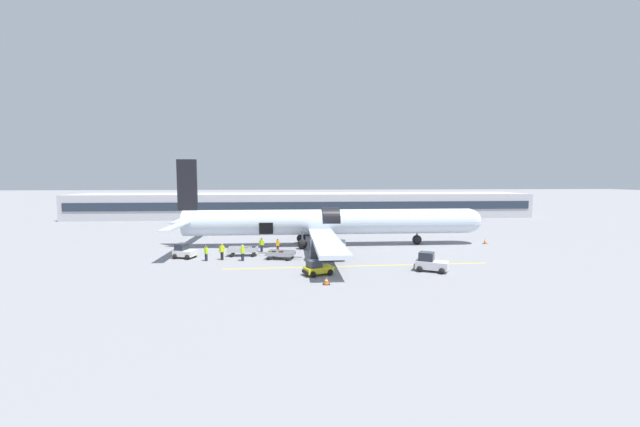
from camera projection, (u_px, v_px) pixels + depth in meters
ground_plane at (321, 257)px, 42.67m from camera, size 500.00×500.00×0.00m
apron_marking_line at (359, 266)px, 38.49m from camera, size 26.39×0.87×0.01m
terminal_strip at (305, 205)px, 87.48m from camera, size 98.24×13.34×5.21m
airplane at (326, 223)px, 49.98m from camera, size 40.06×36.82×10.91m
baggage_tug_lead at (317, 269)px, 34.84m from camera, size 2.88×2.32×1.36m
baggage_tug_mid at (430, 263)px, 36.24m from camera, size 3.26×2.67×1.77m
baggage_tug_rear at (184, 252)px, 42.31m from camera, size 2.66×2.38×1.57m
baggage_cart_loading at (244, 251)px, 43.50m from camera, size 4.24×1.76×1.01m
baggage_cart_queued at (281, 255)px, 41.86m from camera, size 3.98×2.66×0.91m
ground_crew_loader_a at (278, 245)px, 45.60m from camera, size 0.50×0.50×1.58m
ground_crew_loader_b at (243, 252)px, 40.82m from camera, size 0.44×0.59×1.70m
ground_crew_driver at (206, 253)px, 40.76m from camera, size 0.48×0.57×1.64m
ground_crew_supervisor at (262, 244)px, 45.78m from camera, size 0.58×0.45×1.66m
ground_crew_helper at (222, 251)px, 41.28m from camera, size 0.62×0.45×1.77m
safety_cone_nose at (485, 241)px, 51.58m from camera, size 0.50×0.50×0.66m
safety_cone_engine_left at (326, 281)px, 31.81m from camera, size 0.59×0.59×0.61m
safety_cone_wingtip at (337, 256)px, 41.59m from camera, size 0.57×0.57×0.78m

